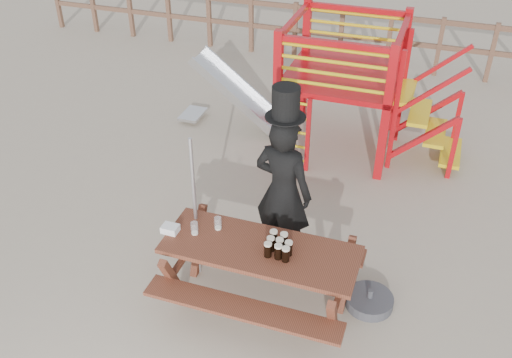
# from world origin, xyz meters

# --- Properties ---
(ground) EXTENTS (60.00, 60.00, 0.00)m
(ground) POSITION_xyz_m (0.00, 0.00, 0.00)
(ground) COLOR tan
(ground) RESTS_ON ground
(back_fence) EXTENTS (15.09, 0.09, 1.20)m
(back_fence) POSITION_xyz_m (0.00, 7.00, 0.74)
(back_fence) COLOR brown
(back_fence) RESTS_ON ground
(playground_fort) EXTENTS (4.71, 1.84, 2.10)m
(playground_fort) POSITION_xyz_m (0.12, 3.58, 1.07)
(playground_fort) COLOR #B00B11
(playground_fort) RESTS_ON ground
(picnic_table) EXTENTS (2.10, 1.45, 0.81)m
(picnic_table) POSITION_xyz_m (0.14, -0.19, 0.51)
(picnic_table) COLOR brown
(picnic_table) RESTS_ON ground
(man_with_hat) EXTENTS (0.79, 0.60, 2.31)m
(man_with_hat) POSITION_xyz_m (0.14, 0.62, 1.04)
(man_with_hat) COLOR black
(man_with_hat) RESTS_ON ground
(metal_pole) EXTENTS (0.04, 0.04, 1.85)m
(metal_pole) POSITION_xyz_m (-0.71, 0.05, 0.93)
(metal_pole) COLOR #B2B2B7
(metal_pole) RESTS_ON ground
(parasol_base) EXTENTS (0.54, 0.54, 0.23)m
(parasol_base) POSITION_xyz_m (1.32, 0.17, 0.06)
(parasol_base) COLOR #3C3C42
(parasol_base) RESTS_ON ground
(paper_bag) EXTENTS (0.18, 0.14, 0.08)m
(paper_bag) POSITION_xyz_m (-0.87, -0.26, 0.85)
(paper_bag) COLOR white
(paper_bag) RESTS_ON picnic_table
(stout_pints) EXTENTS (0.28, 0.30, 0.17)m
(stout_pints) POSITION_xyz_m (0.35, -0.20, 0.90)
(stout_pints) COLOR black
(stout_pints) RESTS_ON picnic_table
(empty_glasses) EXTENTS (0.29, 0.25, 0.15)m
(empty_glasses) POSITION_xyz_m (-0.50, -0.12, 0.88)
(empty_glasses) COLOR silver
(empty_glasses) RESTS_ON picnic_table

